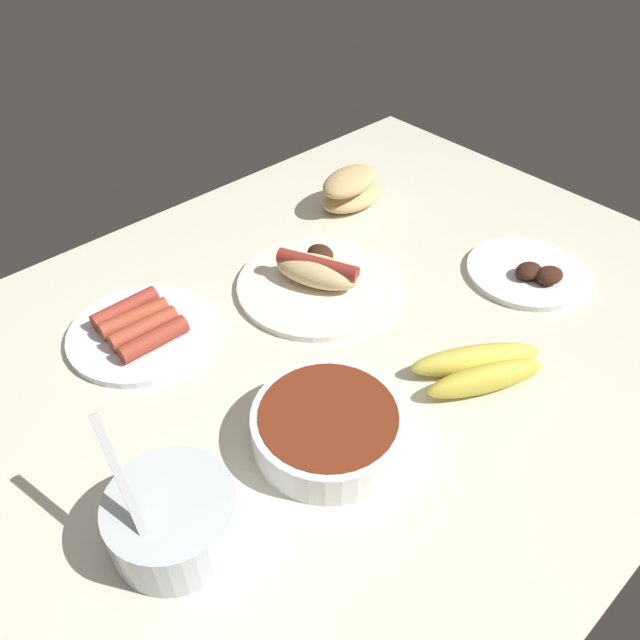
% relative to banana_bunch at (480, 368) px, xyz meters
% --- Properties ---
extents(ground_plane, '(1.20, 0.90, 0.03)m').
position_rel_banana_bunch_xyz_m(ground_plane, '(0.08, -0.18, -0.03)').
color(ground_plane, silver).
extents(banana_bunch, '(0.18, 0.14, 0.04)m').
position_rel_banana_bunch_xyz_m(banana_bunch, '(0.00, 0.00, 0.00)').
color(banana_bunch, gold).
rests_on(banana_bunch, ground_plane).
extents(plate_hotdog_assembled, '(0.25, 0.25, 0.06)m').
position_rel_banana_bunch_xyz_m(plate_hotdog_assembled, '(0.03, -0.28, -0.00)').
color(plate_hotdog_assembled, white).
rests_on(plate_hotdog_assembled, ground_plane).
extents(bread_stack, '(0.14, 0.09, 0.07)m').
position_rel_banana_bunch_xyz_m(bread_stack, '(-0.18, -0.42, 0.02)').
color(bread_stack, '#DBB77A').
rests_on(bread_stack, ground_plane).
extents(bowl_chili, '(0.18, 0.18, 0.05)m').
position_rel_banana_bunch_xyz_m(bowl_chili, '(0.21, -0.06, 0.01)').
color(bowl_chili, white).
rests_on(bowl_chili, ground_plane).
extents(bowl_coleslaw, '(0.13, 0.14, 0.15)m').
position_rel_banana_bunch_xyz_m(bowl_coleslaw, '(0.41, -0.08, 0.02)').
color(bowl_coleslaw, silver).
rests_on(bowl_coleslaw, ground_plane).
extents(plate_grilled_meat, '(0.18, 0.18, 0.03)m').
position_rel_banana_bunch_xyz_m(plate_grilled_meat, '(-0.24, -0.08, -0.01)').
color(plate_grilled_meat, white).
rests_on(plate_grilled_meat, ground_plane).
extents(plate_sausages, '(0.20, 0.20, 0.04)m').
position_rel_banana_bunch_xyz_m(plate_sausages, '(0.28, -0.37, -0.01)').
color(plate_sausages, white).
rests_on(plate_sausages, ground_plane).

